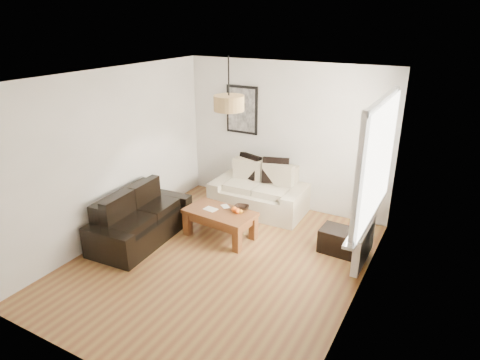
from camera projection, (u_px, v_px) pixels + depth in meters
The scene contains 21 objects.
floor at pixel (220, 261), 5.99m from camera, with size 4.50×4.50×0.00m, color brown.
ceiling at pixel (216, 77), 5.03m from camera, with size 3.80×4.50×0.00m, color white, non-canonical shape.
wall_back at pixel (285, 137), 7.34m from camera, with size 3.80×0.04×2.60m, color silver, non-canonical shape.
wall_front at pixel (85, 257), 3.68m from camera, with size 3.80×0.04×2.60m, color silver, non-canonical shape.
wall_left at pixel (112, 155), 6.36m from camera, with size 0.04×4.50×2.60m, color silver, non-canonical shape.
wall_right at pixel (363, 206), 4.66m from camera, with size 0.04×4.50×2.60m, color silver, non-canonical shape.
window_bay at pixel (378, 160), 5.22m from camera, with size 0.14×1.90×1.60m, color white, non-canonical shape.
radiator at pixel (364, 244), 5.68m from camera, with size 0.10×0.90×0.52m, color white.
poster at pixel (242, 110), 7.55m from camera, with size 0.62×0.04×0.87m, color black, non-canonical shape.
pendant_shade at pixel (229, 103), 5.41m from camera, with size 0.40×0.40×0.20m, color tan.
loveseat_cream at pixel (259, 190), 7.41m from camera, with size 1.64×0.89×0.81m, color #B8AD94, non-canonical shape.
sofa_leather at pixel (141, 217), 6.48m from camera, with size 1.71×0.83×0.74m, color black, non-canonical shape.
coffee_table at pixel (220, 224), 6.58m from camera, with size 1.10×0.60×0.45m, color brown, non-canonical shape.
ottoman at pixel (342, 241), 6.16m from camera, with size 0.63×0.40×0.36m, color black.
cushion_left at pixel (249, 166), 7.59m from camera, with size 0.44×0.14×0.44m, color black.
cushion_right at pixel (275, 170), 7.35m from camera, with size 0.46×0.14×0.46m, color black.
fruit_bowl at pixel (241, 208), 6.54m from camera, with size 0.24×0.24×0.06m, color black.
orange_a at pixel (237, 211), 6.41m from camera, with size 0.09×0.09×0.09m, color #E25713.
orange_b at pixel (241, 212), 6.39m from camera, with size 0.06×0.06×0.06m, color orange.
orange_c at pixel (234, 209), 6.46m from camera, with size 0.09×0.09×0.09m, color orange.
papers at pixel (211, 209), 6.56m from camera, with size 0.21×0.14×0.01m, color silver.
Camera 1 is at (2.73, -4.36, 3.29)m, focal length 31.18 mm.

